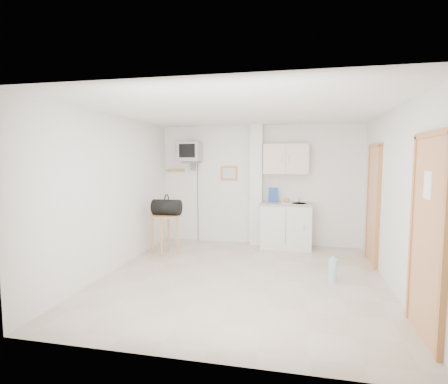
% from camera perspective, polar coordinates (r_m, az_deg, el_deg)
% --- Properties ---
extents(ground, '(4.50, 4.50, 0.00)m').
position_cam_1_polar(ground, '(5.47, 3.00, -13.84)').
color(ground, '#BCAC99').
rests_on(ground, ground).
extents(room_envelope, '(4.24, 4.54, 2.55)m').
position_cam_1_polar(room_envelope, '(5.23, 5.84, 2.47)').
color(room_envelope, white).
rests_on(room_envelope, ground).
extents(kitchenette, '(1.03, 0.58, 2.10)m').
position_cam_1_polar(kitchenette, '(7.18, 10.10, -2.65)').
color(kitchenette, silver).
rests_on(kitchenette, ground).
extents(crt_television, '(0.44, 0.45, 2.15)m').
position_cam_1_polar(crt_television, '(7.47, -5.54, 6.44)').
color(crt_television, slate).
rests_on(crt_television, ground).
extents(round_table, '(0.57, 0.57, 0.75)m').
position_cam_1_polar(round_table, '(6.72, -9.60, -4.70)').
color(round_table, tan).
rests_on(round_table, ground).
extents(duffel_bag, '(0.53, 0.29, 0.39)m').
position_cam_1_polar(duffel_bag, '(6.68, -9.34, -2.43)').
color(duffel_bag, black).
rests_on(duffel_bag, round_table).
extents(water_bottle, '(0.13, 0.13, 0.38)m').
position_cam_1_polar(water_bottle, '(5.50, 17.31, -12.10)').
color(water_bottle, '#A3C5D6').
rests_on(water_bottle, ground).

